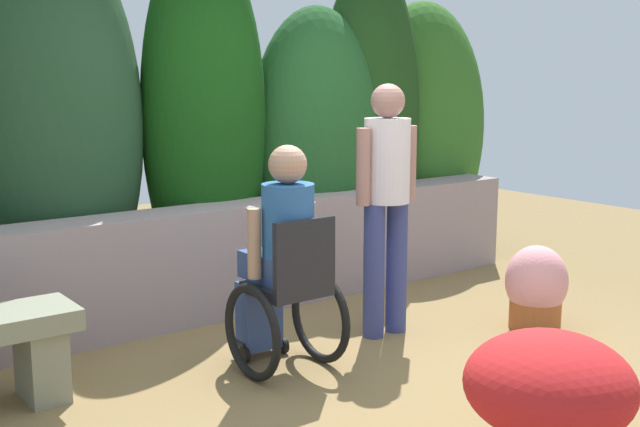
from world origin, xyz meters
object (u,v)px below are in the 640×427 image
(person_standing_companion, at_px, (386,192))
(flower_pot_terracotta_by_wall, at_px, (548,398))
(person_in_wheelchair, at_px, (283,266))
(flower_pot_purple_near, at_px, (536,289))

(person_standing_companion, height_order, flower_pot_terracotta_by_wall, person_standing_companion)
(flower_pot_terracotta_by_wall, bearing_deg, person_standing_companion, 68.42)
(person_standing_companion, xyz_separation_m, flower_pot_terracotta_by_wall, (-0.74, -1.87, -0.58))
(person_in_wheelchair, bearing_deg, flower_pot_terracotta_by_wall, -82.03)
(person_standing_companion, bearing_deg, flower_pot_terracotta_by_wall, -117.76)
(person_standing_companion, distance_m, flower_pot_terracotta_by_wall, 2.09)
(flower_pot_terracotta_by_wall, bearing_deg, flower_pot_purple_near, 39.23)
(person_in_wheelchair, xyz_separation_m, flower_pot_purple_near, (1.80, -0.41, -0.35))
(person_in_wheelchair, distance_m, flower_pot_purple_near, 1.88)
(person_standing_companion, xyz_separation_m, flower_pot_purple_near, (0.90, -0.53, -0.68))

